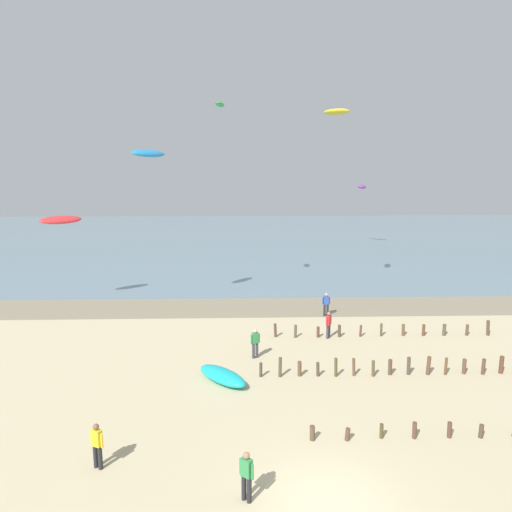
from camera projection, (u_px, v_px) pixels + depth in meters
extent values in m
plane|color=#C6B58C|center=(327.00, 504.00, 14.89)|extent=(160.00, 160.00, 0.00)
cube|color=gray|center=(276.00, 307.00, 36.35)|extent=(120.00, 5.22, 0.01)
cube|color=slate|center=(259.00, 238.00, 73.32)|extent=(160.00, 70.00, 0.10)
cylinder|color=brown|center=(312.00, 433.00, 18.40)|extent=(0.21, 0.22, 0.61)
cylinder|color=brown|center=(348.00, 434.00, 18.38)|extent=(0.21, 0.20, 0.52)
cylinder|color=#4C4027|center=(382.00, 431.00, 18.53)|extent=(0.16, 0.16, 0.61)
cylinder|color=brown|center=(414.00, 430.00, 18.52)|extent=(0.17, 0.20, 0.68)
cylinder|color=brown|center=(449.00, 430.00, 18.57)|extent=(0.18, 0.18, 0.65)
cylinder|color=#4C3E2C|center=(481.00, 431.00, 18.56)|extent=(0.18, 0.20, 0.57)
cylinder|color=#493C30|center=(261.00, 370.00, 24.04)|extent=(0.16, 0.17, 0.76)
cylinder|color=#4C462F|center=(280.00, 367.00, 24.03)|extent=(0.18, 0.21, 1.03)
cylinder|color=brown|center=(300.00, 369.00, 24.12)|extent=(0.22, 0.23, 0.81)
cylinder|color=#4C3E2D|center=(318.00, 369.00, 24.11)|extent=(0.19, 0.17, 0.75)
cylinder|color=brown|center=(336.00, 367.00, 24.04)|extent=(0.20, 0.21, 1.02)
cylinder|color=brown|center=(354.00, 367.00, 24.16)|extent=(0.20, 0.16, 0.94)
cylinder|color=brown|center=(373.00, 368.00, 24.09)|extent=(0.18, 0.17, 0.85)
cylinder|color=brown|center=(390.00, 367.00, 24.26)|extent=(0.22, 0.23, 0.85)
cylinder|color=#4F4032|center=(409.00, 366.00, 24.28)|extent=(0.20, 0.20, 0.95)
cylinder|color=brown|center=(429.00, 366.00, 24.26)|extent=(0.22, 0.22, 1.00)
cylinder|color=brown|center=(446.00, 366.00, 24.28)|extent=(0.17, 0.18, 0.92)
cylinder|color=brown|center=(464.00, 366.00, 24.38)|extent=(0.22, 0.22, 0.82)
cylinder|color=brown|center=(483.00, 367.00, 24.32)|extent=(0.18, 0.21, 0.85)
cylinder|color=brown|center=(501.00, 365.00, 24.42)|extent=(0.24, 0.26, 0.96)
cylinder|color=brown|center=(275.00, 330.00, 29.77)|extent=(0.22, 0.21, 0.89)
cylinder|color=brown|center=(295.00, 331.00, 29.68)|extent=(0.18, 0.19, 0.83)
cylinder|color=brown|center=(318.00, 332.00, 29.73)|extent=(0.20, 0.21, 0.70)
cylinder|color=#4D3B29|center=(339.00, 331.00, 29.80)|extent=(0.21, 0.21, 0.80)
cylinder|color=brown|center=(361.00, 331.00, 29.85)|extent=(0.16, 0.18, 0.76)
cylinder|color=#4C462C|center=(381.00, 330.00, 29.94)|extent=(0.16, 0.17, 0.84)
cylinder|color=brown|center=(403.00, 330.00, 30.03)|extent=(0.20, 0.21, 0.76)
cylinder|color=brown|center=(424.00, 330.00, 30.01)|extent=(0.18, 0.20, 0.75)
cylinder|color=#4B4732|center=(444.00, 330.00, 30.09)|extent=(0.23, 0.24, 0.75)
cylinder|color=brown|center=(467.00, 330.00, 30.10)|extent=(0.21, 0.21, 0.72)
cylinder|color=#4B3C2A|center=(488.00, 328.00, 30.07)|extent=(0.23, 0.22, 0.99)
cylinder|color=#232328|center=(324.00, 310.00, 34.10)|extent=(0.16, 0.16, 0.88)
cylinder|color=#232328|center=(328.00, 310.00, 34.10)|extent=(0.16, 0.16, 0.88)
cube|color=#2D4CA5|center=(326.00, 300.00, 33.97)|extent=(0.37, 0.23, 0.60)
sphere|color=tan|center=(326.00, 295.00, 33.89)|extent=(0.22, 0.22, 0.22)
cylinder|color=#2D4CA5|center=(323.00, 301.00, 33.98)|extent=(0.09, 0.09, 0.52)
cylinder|color=#2D4CA5|center=(330.00, 301.00, 33.98)|extent=(0.09, 0.09, 0.52)
cylinder|color=#232328|center=(244.00, 487.00, 15.05)|extent=(0.16, 0.16, 0.88)
cylinder|color=#232328|center=(249.00, 490.00, 14.92)|extent=(0.16, 0.16, 0.88)
cube|color=#338C4C|center=(246.00, 468.00, 14.85)|extent=(0.42, 0.40, 0.60)
sphere|color=#9E7051|center=(246.00, 455.00, 14.77)|extent=(0.22, 0.22, 0.22)
cylinder|color=#338C4C|center=(241.00, 466.00, 15.01)|extent=(0.09, 0.09, 0.52)
cylinder|color=#338C4C|center=(252.00, 472.00, 14.71)|extent=(0.09, 0.09, 0.52)
cylinder|color=#232328|center=(100.00, 458.00, 16.59)|extent=(0.16, 0.16, 0.88)
cylinder|color=#232328|center=(96.00, 456.00, 16.68)|extent=(0.16, 0.16, 0.88)
cube|color=yellow|center=(97.00, 438.00, 16.50)|extent=(0.42, 0.37, 0.60)
sphere|color=brown|center=(96.00, 427.00, 16.43)|extent=(0.22, 0.22, 0.22)
cylinder|color=yellow|center=(102.00, 441.00, 16.40)|extent=(0.09, 0.09, 0.52)
cylinder|color=yellow|center=(92.00, 437.00, 16.62)|extent=(0.09, 0.09, 0.52)
cylinder|color=#383842|center=(257.00, 350.00, 26.50)|extent=(0.16, 0.16, 0.88)
cylinder|color=#383842|center=(253.00, 351.00, 26.40)|extent=(0.16, 0.16, 0.88)
cube|color=#338C4C|center=(255.00, 338.00, 26.32)|extent=(0.42, 0.35, 0.60)
sphere|color=beige|center=(255.00, 331.00, 26.24)|extent=(0.22, 0.22, 0.22)
cylinder|color=#338C4C|center=(259.00, 338.00, 26.43)|extent=(0.09, 0.09, 0.52)
cylinder|color=#338C4C|center=(251.00, 340.00, 26.22)|extent=(0.09, 0.09, 0.52)
cylinder|color=#383842|center=(329.00, 331.00, 29.67)|extent=(0.16, 0.16, 0.88)
cylinder|color=#383842|center=(328.00, 332.00, 29.50)|extent=(0.16, 0.16, 0.88)
cube|color=red|center=(329.00, 320.00, 29.45)|extent=(0.39, 0.42, 0.60)
sphere|color=#9E7051|center=(329.00, 314.00, 29.37)|extent=(0.22, 0.22, 0.22)
cylinder|color=red|center=(330.00, 320.00, 29.65)|extent=(0.09, 0.09, 0.52)
cylinder|color=red|center=(327.00, 322.00, 29.27)|extent=(0.09, 0.09, 0.52)
ellipsoid|color=#19B2B7|center=(222.00, 376.00, 23.46)|extent=(3.02, 3.14, 0.64)
ellipsoid|color=purple|center=(362.00, 187.00, 42.64)|extent=(1.48, 2.37, 0.47)
ellipsoid|color=red|center=(61.00, 220.00, 35.55)|extent=(3.18, 2.62, 0.83)
ellipsoid|color=yellow|center=(337.00, 112.00, 54.20)|extent=(3.26, 2.71, 0.92)
ellipsoid|color=green|center=(220.00, 105.00, 36.20)|extent=(0.88, 1.99, 0.34)
ellipsoid|color=#2384D1|center=(148.00, 153.00, 33.10)|extent=(2.64, 2.80, 0.78)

